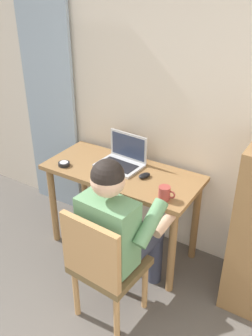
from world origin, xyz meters
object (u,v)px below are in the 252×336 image
(coffee_mug, at_px, (165,193))
(desk, at_px, (122,185))
(person_seated, at_px, (120,226))
(laptop, at_px, (122,159))
(computer_mouse, at_px, (144,176))
(chair, at_px, (103,264))
(desk_clock, at_px, (64,164))

(coffee_mug, bearing_deg, desk, 158.51)
(desk, relative_size, coffee_mug, 10.09)
(coffee_mug, bearing_deg, person_seated, -117.04)
(laptop, bearing_deg, person_seated, -58.95)
(person_seated, distance_m, computer_mouse, 0.51)
(person_seated, relative_size, computer_mouse, 11.81)
(person_seated, relative_size, laptop, 3.31)
(desk, relative_size, computer_mouse, 12.10)
(chair, bearing_deg, desk_clock, 144.92)
(person_seated, xyz_separation_m, desk_clock, (-0.72, 0.32, 0.10))
(desk, height_order, laptop, laptop)
(laptop, distance_m, computer_mouse, 0.26)
(computer_mouse, relative_size, coffee_mug, 0.83)
(chair, bearing_deg, coffee_mug, 71.04)
(computer_mouse, bearing_deg, coffee_mug, -15.65)
(desk, bearing_deg, chair, -67.01)
(chair, xyz_separation_m, desk_clock, (-0.71, 0.50, 0.28))
(chair, distance_m, coffee_mug, 0.61)
(computer_mouse, bearing_deg, chair, -62.88)
(desk_clock, bearing_deg, chair, -35.08)
(desk, distance_m, coffee_mug, 0.51)
(laptop, bearing_deg, desk, -59.88)
(desk_clock, bearing_deg, coffee_mug, -0.65)
(desk, xyz_separation_m, computer_mouse, (0.20, 0.00, 0.14))
(laptop, relative_size, desk_clock, 3.96)
(laptop, distance_m, coffee_mug, 0.57)
(desk, xyz_separation_m, coffee_mug, (0.45, -0.18, 0.17))
(desk_clock, height_order, coffee_mug, coffee_mug)
(coffee_mug, bearing_deg, laptop, 152.14)
(chair, height_order, person_seated, person_seated)
(desk, bearing_deg, coffee_mug, -21.49)
(computer_mouse, relative_size, desk_clock, 1.11)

